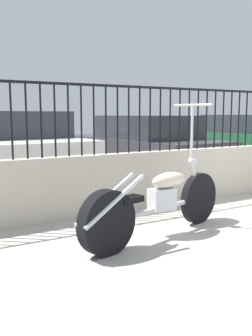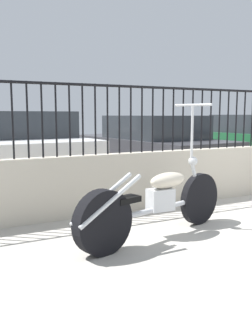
# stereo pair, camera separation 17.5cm
# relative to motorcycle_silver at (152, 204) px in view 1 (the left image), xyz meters

# --- Properties ---
(low_wall) EXTENTS (10.10, 0.18, 0.81)m
(low_wall) POSITION_rel_motorcycle_silver_xyz_m (2.38, 1.23, 0.02)
(low_wall) COLOR beige
(low_wall) RESTS_ON ground_plane
(fence_railing) EXTENTS (10.10, 0.04, 0.93)m
(fence_railing) POSITION_rel_motorcycle_silver_xyz_m (2.38, 1.23, 1.02)
(fence_railing) COLOR black
(fence_railing) RESTS_ON low_wall
(motorcycle_silver) EXTENTS (2.13, 0.76, 1.47)m
(motorcycle_silver) POSITION_rel_motorcycle_silver_xyz_m (0.00, 0.00, 0.00)
(motorcycle_silver) COLOR black
(motorcycle_silver) RESTS_ON ground_plane
(car_white) EXTENTS (2.12, 4.50, 1.40)m
(car_white) POSITION_rel_motorcycle_silver_xyz_m (-0.63, 4.03, 0.32)
(car_white) COLOR black
(car_white) RESTS_ON ground_plane
(car_dark_grey) EXTENTS (2.00, 4.28, 1.32)m
(car_dark_grey) POSITION_rel_motorcycle_silver_xyz_m (2.32, 3.78, 0.28)
(car_dark_grey) COLOR black
(car_dark_grey) RESTS_ON ground_plane
(car_green) EXTENTS (1.87, 4.09, 1.34)m
(car_green) POSITION_rel_motorcycle_silver_xyz_m (5.49, 3.84, 0.29)
(car_green) COLOR black
(car_green) RESTS_ON ground_plane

